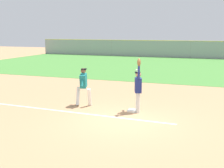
% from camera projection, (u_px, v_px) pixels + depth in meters
% --- Properties ---
extents(ground_plane, '(83.04, 83.04, 0.00)m').
position_uv_depth(ground_plane, '(124.00, 121.00, 11.14)').
color(ground_plane, tan).
extents(outfield_grass, '(41.17, 18.84, 0.01)m').
position_uv_depth(outfield_grass, '(181.00, 67.00, 27.55)').
color(outfield_grass, '#478438').
rests_on(outfield_grass, ground_plane).
extents(chalk_foul_line, '(11.99, 0.57, 0.01)m').
position_uv_depth(chalk_foul_line, '(39.00, 108.00, 12.90)').
color(chalk_foul_line, white).
rests_on(chalk_foul_line, ground_plane).
extents(first_base, '(0.39, 0.39, 0.08)m').
position_uv_depth(first_base, '(132.00, 111.00, 12.39)').
color(first_base, white).
rests_on(first_base, ground_plane).
extents(fielder, '(0.41, 0.88, 2.28)m').
position_uv_depth(fielder, '(138.00, 86.00, 12.08)').
color(fielder, silver).
rests_on(fielder, ground_plane).
extents(runner, '(0.83, 0.84, 1.72)m').
position_uv_depth(runner, '(84.00, 84.00, 13.18)').
color(runner, white).
rests_on(runner, ground_plane).
extents(baseball, '(0.07, 0.07, 0.07)m').
position_uv_depth(baseball, '(137.00, 70.00, 12.23)').
color(baseball, white).
extents(outfield_fence, '(41.25, 0.08, 2.14)m').
position_uv_depth(outfield_fence, '(191.00, 49.00, 36.08)').
color(outfield_fence, '#93999E').
rests_on(outfield_fence, ground_plane).
extents(parked_car_tan, '(4.51, 2.34, 1.25)m').
position_uv_depth(parked_car_tan, '(144.00, 49.00, 42.49)').
color(parked_car_tan, tan).
rests_on(parked_car_tan, ground_plane).
extents(parked_car_black, '(4.41, 2.15, 1.25)m').
position_uv_depth(parked_car_black, '(178.00, 50.00, 41.25)').
color(parked_car_black, black).
rests_on(parked_car_black, ground_plane).
extents(parked_car_silver, '(4.59, 2.50, 1.25)m').
position_uv_depth(parked_car_silver, '(219.00, 51.00, 38.76)').
color(parked_car_silver, '#B7B7BC').
rests_on(parked_car_silver, ground_plane).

